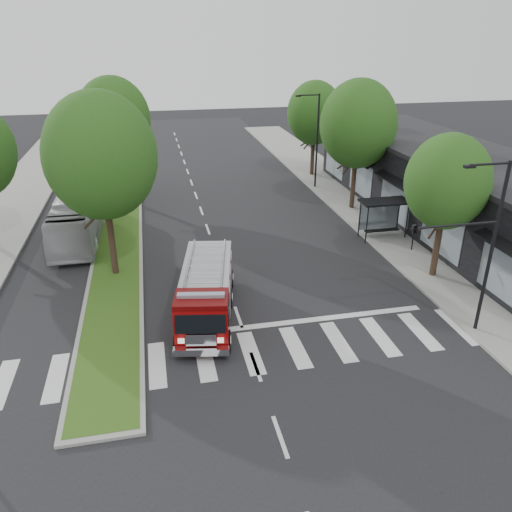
{
  "coord_description": "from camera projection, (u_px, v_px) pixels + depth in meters",
  "views": [
    {
      "loc": [
        -3.55,
        -20.55,
        12.73
      ],
      "look_at": [
        1.52,
        2.98,
        1.8
      ],
      "focal_mm": 35.0,
      "sensor_mm": 36.0,
      "label": 1
    }
  ],
  "objects": [
    {
      "name": "tree_right_mid",
      "position": [
        358.0,
        124.0,
        36.22
      ],
      "size": [
        5.6,
        5.6,
        9.72
      ],
      "color": "black",
      "rests_on": "ground"
    },
    {
      "name": "ground",
      "position": [
        238.0,
        317.0,
        24.23
      ],
      "size": [
        140.0,
        140.0,
        0.0
      ],
      "primitive_type": "plane",
      "color": "black",
      "rests_on": "ground"
    },
    {
      "name": "sidewalk_right",
      "position": [
        386.0,
        225.0,
        35.5
      ],
      "size": [
        5.0,
        80.0,
        0.15
      ],
      "primitive_type": "cube",
      "color": "gray",
      "rests_on": "ground"
    },
    {
      "name": "fire_engine",
      "position": [
        206.0,
        292.0,
        23.87
      ],
      "size": [
        3.71,
        8.09,
        2.7
      ],
      "rotation": [
        0.0,
        0.0,
        -0.19
      ],
      "color": "#540405",
      "rests_on": "ground"
    },
    {
      "name": "streetlight_right_near",
      "position": [
        476.0,
        240.0,
        21.03
      ],
      "size": [
        4.08,
        0.22,
        8.0
      ],
      "color": "black",
      "rests_on": "ground"
    },
    {
      "name": "bus_shelter",
      "position": [
        383.0,
        208.0,
        32.79
      ],
      "size": [
        3.2,
        1.6,
        2.61
      ],
      "color": "black",
      "rests_on": "ground"
    },
    {
      "name": "tree_median_near",
      "position": [
        101.0,
        156.0,
        25.61
      ],
      "size": [
        5.8,
        5.8,
        10.16
      ],
      "color": "black",
      "rests_on": "ground"
    },
    {
      "name": "streetlight_right_far",
      "position": [
        316.0,
        137.0,
        42.17
      ],
      "size": [
        2.11,
        0.2,
        8.0
      ],
      "color": "black",
      "rests_on": "ground"
    },
    {
      "name": "tree_median_far",
      "position": [
        114.0,
        119.0,
        38.2
      ],
      "size": [
        5.6,
        5.6,
        9.72
      ],
      "color": "black",
      "rests_on": "ground"
    },
    {
      "name": "city_bus",
      "position": [
        79.0,
        214.0,
        33.28
      ],
      "size": [
        2.74,
        10.98,
        3.05
      ],
      "primitive_type": "imported",
      "rotation": [
        0.0,
        0.0,
        -0.02
      ],
      "color": "#ABABAF",
      "rests_on": "ground"
    },
    {
      "name": "storefront_row",
      "position": [
        448.0,
        188.0,
        35.36
      ],
      "size": [
        8.0,
        30.0,
        5.0
      ],
      "primitive_type": "cube",
      "color": "black",
      "rests_on": "ground"
    },
    {
      "name": "tree_right_near",
      "position": [
        447.0,
        182.0,
        25.94
      ],
      "size": [
        4.4,
        4.4,
        8.05
      ],
      "color": "black",
      "rests_on": "ground"
    },
    {
      "name": "median",
      "position": [
        122.0,
        207.0,
        39.07
      ],
      "size": [
        3.0,
        50.0,
        0.15
      ],
      "color": "gray",
      "rests_on": "ground"
    },
    {
      "name": "tree_right_far",
      "position": [
        314.0,
        113.0,
        45.39
      ],
      "size": [
        5.0,
        5.0,
        8.73
      ],
      "color": "black",
      "rests_on": "ground"
    }
  ]
}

